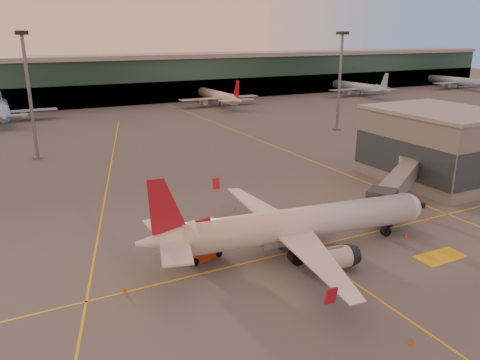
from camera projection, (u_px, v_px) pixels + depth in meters
name	position (u px, v px, depth m)	size (l,w,h in m)	color
ground	(293.00, 276.00, 50.39)	(600.00, 600.00, 0.00)	#4C4F54
taxi_markings	(124.00, 178.00, 84.96)	(100.12, 173.00, 0.01)	yellow
terminal	(76.00, 81.00, 168.14)	(400.00, 20.00, 17.60)	#19382D
gate_building	(438.00, 145.00, 82.01)	(18.40, 22.40, 12.60)	slate
mast_west_near	(29.00, 87.00, 93.26)	(2.40, 2.40, 25.60)	slate
mast_east_near	(340.00, 74.00, 122.56)	(2.40, 2.40, 25.60)	slate
distant_aircraft_row	(124.00, 113.00, 155.29)	(350.00, 34.00, 13.00)	#8EB8ED
main_airplane	(295.00, 226.00, 54.67)	(36.25, 32.79, 10.95)	silver
jet_bridge	(400.00, 181.00, 70.29)	(21.30, 15.12, 5.55)	slate
catering_truck	(200.00, 240.00, 53.74)	(5.73, 3.45, 4.15)	red
gpu_cart	(381.00, 214.00, 65.98)	(2.48, 1.83, 1.30)	#BB7E17
pushback_tug	(360.00, 211.00, 66.84)	(3.64, 2.18, 1.80)	black
cone_nose	(429.00, 220.00, 64.84)	(0.47, 0.47, 0.60)	#FA400D
cone_tail	(124.00, 290.00, 47.27)	(0.42, 0.42, 0.54)	#FA400D
cone_wing_right	(412.00, 340.00, 39.44)	(0.41, 0.41, 0.52)	#FA400D
cone_wing_left	(235.00, 208.00, 69.31)	(0.39, 0.39, 0.49)	#FA400D
cone_fwd	(406.00, 235.00, 59.91)	(0.50, 0.50, 0.64)	#FA400D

